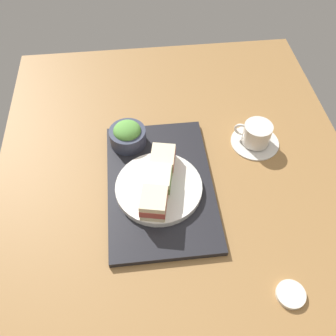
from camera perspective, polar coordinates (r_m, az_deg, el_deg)
The scene contains 9 objects.
ground_plane at distance 98.64cm, azimuth 2.05°, elevation -5.77°, with size 140.00×100.00×3.00cm, color olive.
serving_tray at distance 99.54cm, azimuth -1.22°, elevation -2.57°, with size 43.41×27.82×1.63cm, color black.
sandwich_plate at distance 96.95cm, azimuth -1.42°, elevation -3.02°, with size 22.65×22.65×1.72cm, color silver.
sandwich_near at distance 98.73cm, azimuth -0.80°, elevation 1.41°, with size 8.49×7.71×4.61cm.
sandwich_middle at distance 94.13cm, azimuth -1.46°, elevation -1.79°, with size 8.53×7.86×5.25cm.
sandwich_far at distance 90.05cm, azimuth -2.19°, elevation -5.39°, with size 8.48×7.64×5.44cm.
salad_bowl at distance 106.32cm, azimuth -6.22°, elevation 5.10°, with size 10.40×10.40×6.93cm.
coffee_cup at distance 110.93cm, azimuth 13.37°, elevation 4.88°, with size 14.16×14.16×6.95cm.
small_sauce_dish at distance 90.18cm, azimuth 18.31°, elevation -17.93°, with size 6.52×6.52×1.04cm, color silver.
Camera 1 is at (52.18, -9.30, 81.69)cm, focal length 39.71 mm.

